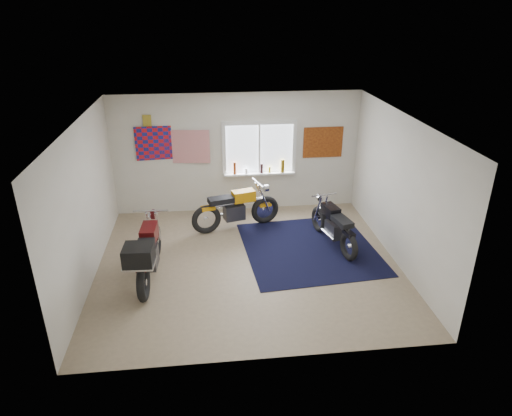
{
  "coord_description": "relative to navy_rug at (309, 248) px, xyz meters",
  "views": [
    {
      "loc": [
        -0.67,
        -7.28,
        4.45
      ],
      "look_at": [
        0.19,
        0.4,
        0.94
      ],
      "focal_mm": 32.0,
      "sensor_mm": 36.0,
      "label": 1
    }
  ],
  "objects": [
    {
      "name": "oil_bottles",
      "position": [
        -0.66,
        1.97,
        1.02
      ],
      "size": [
        1.17,
        0.09,
        0.3
      ],
      "color": "#8E3814",
      "rests_on": "window_assembly"
    },
    {
      "name": "ground",
      "position": [
        -1.25,
        -0.43,
        -0.01
      ],
      "size": [
        5.5,
        5.5,
        0.0
      ],
      "primitive_type": "plane",
      "color": "#9E896B",
      "rests_on": "ground"
    },
    {
      "name": "window_assembly",
      "position": [
        -0.75,
        2.04,
        1.36
      ],
      "size": [
        1.66,
        0.17,
        1.26
      ],
      "color": "white",
      "rests_on": "room_shell"
    },
    {
      "name": "triumph_poster",
      "position": [
        0.7,
        2.05,
        1.54
      ],
      "size": [
        0.9,
        0.03,
        0.7
      ],
      "primitive_type": "cube",
      "color": "#A54C14",
      "rests_on": "room_shell"
    },
    {
      "name": "black_chrome_bike",
      "position": [
        0.5,
        0.11,
        0.4
      ],
      "size": [
        0.63,
        1.77,
        0.92
      ],
      "rotation": [
        0.0,
        0.0,
        1.8
      ],
      "color": "black",
      "rests_on": "navy_rug"
    },
    {
      "name": "maroon_tourer",
      "position": [
        -3.01,
        -0.81,
        0.54
      ],
      "size": [
        0.62,
        2.06,
        1.05
      ],
      "rotation": [
        0.0,
        0.0,
        1.52
      ],
      "color": "black",
      "rests_on": "ground"
    },
    {
      "name": "flag_display",
      "position": [
        -3.15,
        2.05,
        2.14
      ],
      "size": [
        1.6,
        0.1,
        1.17
      ],
      "color": "red",
      "rests_on": "room_shell"
    },
    {
      "name": "room_shell",
      "position": [
        -1.25,
        -0.43,
        1.63
      ],
      "size": [
        5.5,
        5.5,
        5.5
      ],
      "color": "white",
      "rests_on": "ground"
    },
    {
      "name": "navy_rug",
      "position": [
        0.0,
        0.0,
        0.0
      ],
      "size": [
        2.7,
        2.79,
        0.01
      ],
      "primitive_type": "cube",
      "rotation": [
        0.0,
        0.0,
        0.08
      ],
      "color": "black",
      "rests_on": "ground"
    },
    {
      "name": "yellow_triumph",
      "position": [
        -1.37,
        1.07,
        0.43
      ],
      "size": [
        1.92,
        0.74,
        0.99
      ],
      "rotation": [
        0.0,
        0.0,
        0.27
      ],
      "color": "black",
      "rests_on": "ground"
    }
  ]
}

